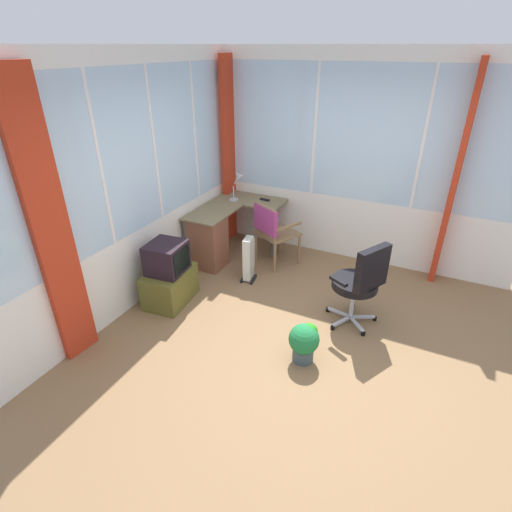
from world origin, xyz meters
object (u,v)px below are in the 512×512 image
desk_lamp (239,182)px  tv_on_stand (169,277)px  tv_remote (265,200)px  office_chair (361,279)px  desk (211,237)px  space_heater (249,258)px  wooden_armchair (271,227)px  potted_plant (304,341)px

desk_lamp → tv_on_stand: (-1.73, 0.03, -0.68)m
tv_remote → tv_on_stand: 1.93m
tv_remote → office_chair: (-1.31, -1.74, -0.18)m
desk → tv_remote: size_ratio=8.92×
desk → space_heater: bearing=-103.8°
desk_lamp → tv_remote: size_ratio=2.70×
desk_lamp → tv_remote: bearing=-72.6°
tv_remote → desk_lamp: bearing=113.1°
wooden_armchair → desk: bearing=113.8°
wooden_armchair → desk_lamp: bearing=62.0°
desk → office_chair: size_ratio=1.34×
desk → tv_on_stand: (-1.03, -0.04, -0.07)m
space_heater → desk_lamp: bearing=34.5°
tv_remote → space_heater: bearing=-161.2°
tv_remote → potted_plant: 2.59m
space_heater → potted_plant: bearing=-133.9°
wooden_armchair → space_heater: wooden_armchair is taller
tv_on_stand → potted_plant: (-0.26, -1.80, -0.11)m
wooden_armchair → space_heater: bearing=169.8°
tv_on_stand → desk_lamp: bearing=-1.1°
office_chair → space_heater: office_chair is taller
tv_remote → space_heater: 1.10m
space_heater → potted_plant: size_ratio=1.49×
office_chair → tv_on_stand: 2.21m
desk_lamp → office_chair: size_ratio=0.41×
desk → desk_lamp: bearing=-6.3°
desk_lamp → wooden_armchair: desk_lamp is taller
potted_plant → desk: bearing=54.9°
wooden_armchair → tv_remote: bearing=33.5°
desk → wooden_armchair: size_ratio=1.49×
space_heater → potted_plant: (-1.13, -1.18, -0.08)m
tv_remote → wooden_armchair: (-0.48, -0.32, -0.19)m
desk_lamp → wooden_armchair: bearing=-118.0°
desk → office_chair: bearing=-103.0°
wooden_armchair → potted_plant: 1.99m
office_chair → desk_lamp: bearing=60.3°
tv_on_stand → space_heater: bearing=-35.6°
office_chair → potted_plant: size_ratio=2.44×
tv_remote → potted_plant: bearing=-140.6°
desk → office_chair: (-0.50, -2.18, 0.17)m
desk_lamp → tv_remote: (0.11, -0.37, -0.26)m
tv_on_stand → potted_plant: size_ratio=1.90×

